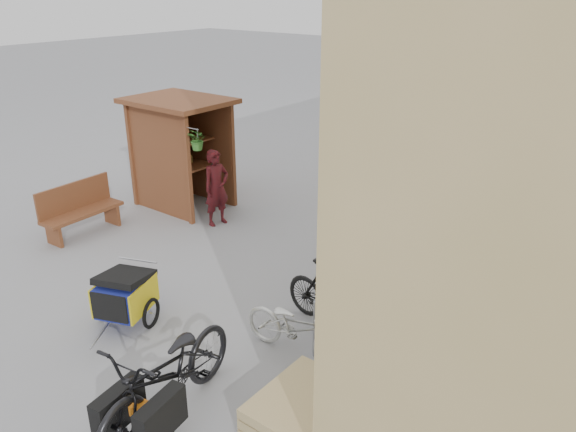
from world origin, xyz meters
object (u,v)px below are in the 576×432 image
Objects in this scene: bench at (80,208)px; bike_2 at (379,268)px; bike_3 at (388,255)px; pallet_stack at (306,413)px; bike_4 at (422,245)px; child_trailer at (125,294)px; person_kiosk at (217,188)px; bike_1 at (333,298)px; cargo_bike at (168,377)px; kiosk at (177,138)px; bike_7 at (465,213)px; shopping_carts at (526,190)px; bike_6 at (454,225)px; bike_0 at (297,328)px; bike_5 at (423,233)px.

bike_2 is at bearing 12.47° from bench.
pallet_stack is at bearing -174.82° from bike_3.
child_trailer is at bearing 147.73° from bike_4.
bike_1 is at bearing -102.91° from person_kiosk.
kiosk is at bearing 127.45° from cargo_bike.
bike_3 is 2.51m from bike_7.
bike_7 is at bearing -50.69° from person_kiosk.
bike_2 is (0.48, 3.97, -0.15)m from cargo_bike.
bike_6 is (-0.59, -2.42, -0.13)m from shopping_carts.
kiosk is 1.34× the size of bike_4.
cargo_bike is 1.46× the size of person_kiosk.
bike_4 is at bearing -7.35° from bike_0.
cargo_bike is (4.94, -4.69, -0.97)m from kiosk.
bike_0 is 0.88× the size of bike_4.
kiosk is 6.20m from bike_0.
bike_1 is 1.32m from bike_2.
bench is at bearing 146.81° from cargo_bike.
person_kiosk is 4.29m from bike_4.
bench is 1.01× the size of bike_2.
cargo_bike reaches higher than bike_0.
person_kiosk is at bearing 137.32° from bike_7.
bench is at bearing 166.72° from pallet_stack.
bike_3 is (5.42, -0.42, -1.01)m from kiosk.
bike_7 reaches higher than shopping_carts.
bench is 1.13× the size of child_trailer.
person_kiosk is at bearing 143.63° from pallet_stack.
person_kiosk reaches higher than bike_0.
pallet_stack is 0.72× the size of bench.
bike_7 reaches higher than bike_0.
kiosk is 6.17m from bike_7.
bench is 0.94× the size of shopping_carts.
bench is at bearing 144.10° from bike_7.
bike_1 is (0.03, 0.82, 0.08)m from bike_0.
bike_3 is at bearing 31.77° from child_trailer.
pallet_stack is 0.68× the size of shopping_carts.
bike_6 is at bearing -54.39° from person_kiosk.
kiosk is at bearing 74.68° from bike_1.
kiosk is 1.52× the size of bike_0.
shopping_carts is 7.04m from bike_0.
bike_4 is (0.22, 0.81, -0.06)m from bike_3.
child_trailer is (3.32, -1.45, -0.06)m from bench.
cargo_bike reaches higher than bike_7.
pallet_stack is 0.82× the size of child_trailer.
kiosk is 7.50m from pallet_stack.
shopping_carts is 1.20× the size of child_trailer.
pallet_stack is 0.65× the size of bike_4.
kiosk reaches higher than bike_5.
kiosk is 1.57× the size of person_kiosk.
cargo_bike is 1.90m from bike_0.
kiosk reaches higher than bike_1.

